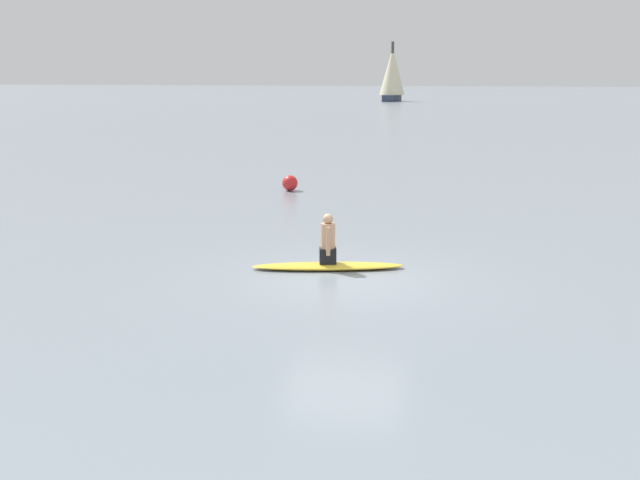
# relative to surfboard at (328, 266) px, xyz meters

# --- Properties ---
(ground_plane) EXTENTS (400.00, 400.00, 0.00)m
(ground_plane) POSITION_rel_surfboard_xyz_m (-0.49, 0.78, -0.06)
(ground_plane) COLOR gray
(surfboard) EXTENTS (3.23, 1.30, 0.13)m
(surfboard) POSITION_rel_surfboard_xyz_m (0.00, 0.00, 0.00)
(surfboard) COLOR gold
(surfboard) RESTS_ON ground
(person_paddler) EXTENTS (0.40, 0.46, 1.05)m
(person_paddler) POSITION_rel_surfboard_xyz_m (0.00, 0.00, 0.54)
(person_paddler) COLOR black
(person_paddler) RESTS_ON surfboard
(sailboat_center_horizon) EXTENTS (3.85, 4.97, 7.77)m
(sailboat_center_horizon) POSITION_rel_surfboard_xyz_m (8.39, -93.20, 3.57)
(sailboat_center_horizon) COLOR #2D3851
(sailboat_center_horizon) RESTS_ON ground
(buoy_marker) EXTENTS (0.54, 0.54, 0.54)m
(buoy_marker) POSITION_rel_surfboard_xyz_m (3.31, -10.79, 0.20)
(buoy_marker) COLOR red
(buoy_marker) RESTS_ON ground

